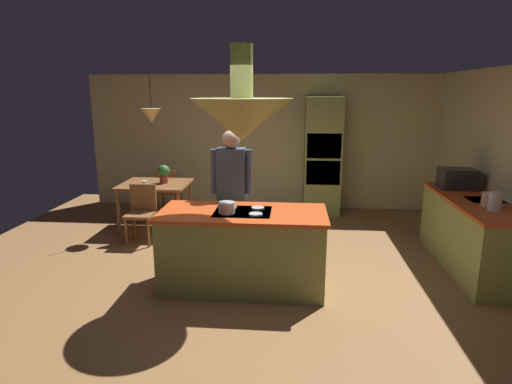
{
  "coord_description": "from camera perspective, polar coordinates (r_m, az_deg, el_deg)",
  "views": [
    {
      "loc": [
        0.55,
        -4.8,
        2.23
      ],
      "look_at": [
        0.1,
        0.4,
        1.0
      ],
      "focal_mm": 29.92,
      "sensor_mm": 36.0,
      "label": 1
    }
  ],
  "objects": [
    {
      "name": "range_hood",
      "position": [
        4.64,
        -1.9,
        9.98
      ],
      "size": [
        1.1,
        1.1,
        1.0
      ],
      "color": "#8C934C"
    },
    {
      "name": "kitchen_island",
      "position": [
        4.96,
        -1.76,
        -7.66
      ],
      "size": [
        1.9,
        0.88,
        0.93
      ],
      "color": "#8C934C",
      "rests_on": "ground"
    },
    {
      "name": "ground",
      "position": [
        5.32,
        -1.47,
        -11.53
      ],
      "size": [
        8.16,
        8.16,
        0.0
      ],
      "primitive_type": "plane",
      "color": "olive"
    },
    {
      "name": "dining_table",
      "position": [
        7.24,
        -13.3,
        0.4
      ],
      "size": [
        1.1,
        0.93,
        0.76
      ],
      "color": "brown",
      "rests_on": "ground"
    },
    {
      "name": "canister_sugar",
      "position": [
        5.68,
        28.56,
        -0.89
      ],
      "size": [
        0.14,
        0.14,
        0.17
      ],
      "primitive_type": "cylinder",
      "color": "#E0B78C",
      "rests_on": "counter_run_right"
    },
    {
      "name": "cup_on_table",
      "position": [
        7.02,
        -14.69,
        1.13
      ],
      "size": [
        0.07,
        0.07,
        0.09
      ],
      "primitive_type": "cylinder",
      "color": "white",
      "rests_on": "dining_table"
    },
    {
      "name": "potted_plant_on_table",
      "position": [
        7.18,
        -12.25,
        2.52
      ],
      "size": [
        0.2,
        0.2,
        0.3
      ],
      "color": "#99382D",
      "rests_on": "dining_table"
    },
    {
      "name": "canister_flour",
      "position": [
        5.52,
        29.31,
        -1.11
      ],
      "size": [
        0.14,
        0.14,
        0.22
      ],
      "primitive_type": "cylinder",
      "color": "silver",
      "rests_on": "counter_run_right"
    },
    {
      "name": "counter_run_right",
      "position": [
        6.12,
        26.79,
        -4.94
      ],
      "size": [
        0.73,
        2.13,
        0.91
      ],
      "color": "#8C934C",
      "rests_on": "ground"
    },
    {
      "name": "wall_back",
      "position": [
        8.32,
        1.13,
        6.68
      ],
      "size": [
        6.8,
        0.1,
        2.55
      ],
      "primitive_type": "cube",
      "color": "beige",
      "rests_on": "ground"
    },
    {
      "name": "microwave_on_counter",
      "position": [
        6.55,
        25.32,
        1.63
      ],
      "size": [
        0.46,
        0.36,
        0.28
      ],
      "primitive_type": "cube",
      "color": "#232326",
      "rests_on": "counter_run_right"
    },
    {
      "name": "pendant_light_over_table",
      "position": [
        7.07,
        -13.82,
        9.91
      ],
      "size": [
        0.32,
        0.32,
        0.82
      ],
      "color": "#E0B266"
    },
    {
      "name": "chair_by_back_wall",
      "position": [
        7.91,
        -11.72,
        0.38
      ],
      "size": [
        0.4,
        0.4,
        0.87
      ],
      "rotation": [
        0.0,
        0.0,
        3.14
      ],
      "color": "brown",
      "rests_on": "ground"
    },
    {
      "name": "cooking_pot_on_cooktop",
      "position": [
        4.69,
        -3.94,
        -2.07
      ],
      "size": [
        0.18,
        0.18,
        0.12
      ],
      "primitive_type": "cylinder",
      "color": "#B2B2B7",
      "rests_on": "kitchen_island"
    },
    {
      "name": "oven_tower",
      "position": [
        7.94,
        8.89,
        4.73
      ],
      "size": [
        0.66,
        0.62,
        2.14
      ],
      "color": "#8C934C",
      "rests_on": "ground"
    },
    {
      "name": "chair_facing_island",
      "position": [
        6.65,
        -15.04,
        -2.25
      ],
      "size": [
        0.4,
        0.4,
        0.87
      ],
      "color": "brown",
      "rests_on": "ground"
    },
    {
      "name": "person_at_island",
      "position": [
        5.5,
        -3.29,
        0.51
      ],
      "size": [
        0.53,
        0.23,
        1.76
      ],
      "color": "tan",
      "rests_on": "ground"
    }
  ]
}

